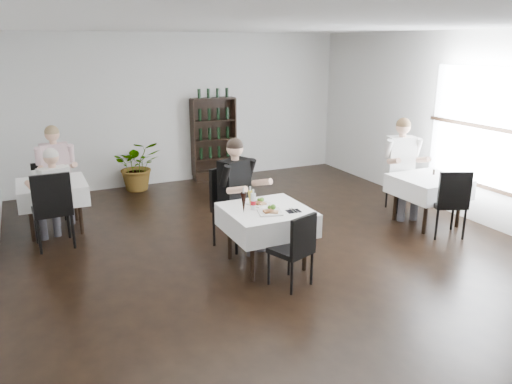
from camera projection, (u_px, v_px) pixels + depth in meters
room_shell at (288, 150)px, 6.26m from camera, size 9.00×9.00×9.00m
window_right at (487, 131)px, 7.67m from camera, size 0.06×2.30×1.85m
wine_shelf at (214, 140)px, 10.43m from camera, size 0.90×0.28×1.75m
main_table at (266, 220)px, 6.39m from camera, size 1.03×1.03×0.77m
left_table at (52, 192)px, 7.58m from camera, size 0.98×0.98×0.77m
right_table at (428, 186)px, 7.87m from camera, size 0.98×0.98×0.77m
potted_tree at (138, 165)px, 9.75m from camera, size 0.96×0.86×0.99m
main_chair_far at (231, 201)px, 7.05m from camera, size 0.67×0.68×1.13m
main_chair_near at (296, 246)px, 5.81m from camera, size 0.54×0.54×0.92m
left_chair_far at (48, 187)px, 8.17m from camera, size 0.46×0.46×0.92m
left_chair_near at (52, 205)px, 6.90m from camera, size 0.53×0.54×1.12m
right_chair_far at (401, 179)px, 8.62m from camera, size 0.50×0.50×0.94m
right_chair_near at (450, 199)px, 7.33m from camera, size 0.62×0.62×1.04m
diner_main at (239, 186)px, 6.84m from camera, size 0.70×0.74×1.57m
diner_left_far at (56, 166)px, 7.98m from camera, size 0.59×0.59×1.55m
diner_left_near at (53, 189)px, 7.03m from camera, size 0.61×0.65×1.42m
diner_right_far at (403, 160)px, 8.22m from camera, size 0.68×0.71×1.63m
plate_far at (259, 203)px, 6.50m from camera, size 0.32×0.32×0.08m
plate_near at (270, 211)px, 6.18m from camera, size 0.35×0.35×0.09m
pilsner_dark at (244, 203)px, 6.14m from camera, size 0.08×0.08×0.33m
pilsner_lager at (250, 199)px, 6.35m from camera, size 0.07×0.07×0.28m
coke_bottle at (253, 201)px, 6.28m from camera, size 0.07×0.07×0.27m
napkin_cutlery at (293, 211)px, 6.24m from camera, size 0.18×0.19×0.02m
pepper_mill at (434, 172)px, 7.97m from camera, size 0.04×0.04×0.09m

